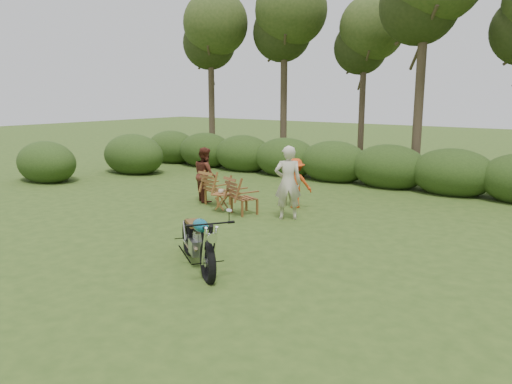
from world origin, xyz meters
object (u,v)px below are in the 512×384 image
Objects in this scene: lawn_chair_right at (244,214)px; adult_b at (206,201)px; lawn_chair_left at (218,205)px; child at (295,207)px; motorcycle at (198,265)px; cup at (221,191)px; adult_a at (287,219)px; side_table at (222,203)px.

adult_b reaches higher than lawn_chair_right.
child reaches higher than lawn_chair_left.
motorcycle is 5.37m from adult_b.
cup is 1.92m from adult_a.
adult_b is at bearing 164.85° from motorcycle.
child reaches higher than lawn_chair_right.
adult_a is at bearing 11.67° from side_table.
adult_a reaches higher than motorcycle.
lawn_chair_left is at bearing -42.37° from adult_a.
motorcycle is 4.91m from lawn_chair_left.
motorcycle is at bearing 79.17° from child.
adult_b is 2.59m from child.
motorcycle is at bearing 135.02° from lawn_chair_left.
adult_a is (2.39, -0.19, 0.00)m from lawn_chair_left.
lawn_chair_right reaches higher than lawn_chair_left.
lawn_chair_left is at bearing 137.11° from cup.
motorcycle is 3.80m from adult_a.
motorcycle is 3.94m from lawn_chair_right.
cup is 0.09× the size of adult_b.
lawn_chair_right is 0.73× the size of child.
lawn_chair_left is at bearing 137.54° from side_table.
side_table is 0.29m from cup.
child is (1.89, 0.98, 0.00)m from lawn_chair_left.
lawn_chair_left is 0.53× the size of adult_a.
motorcycle is 5.03m from child.
cup is at bearing 147.45° from side_table.
adult_a is 1.36× the size of child.
lawn_chair_right is (-1.70, 3.55, 0.00)m from motorcycle.
child is (2.45, 0.84, 0.00)m from adult_b.
adult_a reaches higher than side_table.
child is at bearing -104.37° from adult_a.
adult_b is at bearing -5.09° from lawn_chair_left.
cup is (-2.34, 3.41, 0.52)m from motorcycle.
adult_a is at bearing -149.13° from lawn_chair_right.
lawn_chair_left is 2.40m from adult_a.
adult_a is (-0.53, 3.76, 0.00)m from motorcycle.
adult_a reaches higher than lawn_chair_left.
side_table is at bearing 146.02° from lawn_chair_left.
lawn_chair_right is at bearing 12.65° from cup.
cup is 2.07m from child.
cup is 1.43m from adult_b.
cup is at bearing -26.95° from adult_a.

